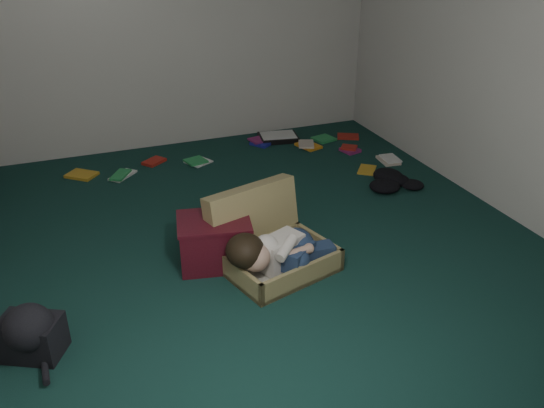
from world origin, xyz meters
TOP-DOWN VIEW (x-y plane):
  - floor at (0.00, 0.00)m, footprint 4.50×4.50m
  - wall_back at (0.00, 2.25)m, footprint 4.50×0.00m
  - wall_front at (0.00, -2.25)m, footprint 4.50×0.00m
  - wall_right at (2.00, 0.00)m, footprint 0.00×4.50m
  - suitcase at (-0.11, -0.36)m, footprint 0.89×0.88m
  - person at (-0.11, -0.55)m, footprint 0.81×0.40m
  - maroon_bin at (-0.47, -0.23)m, footprint 0.58×0.49m
  - backpack at (-1.70, -0.78)m, footprint 0.53×0.49m
  - clothing_pile at (1.44, 0.44)m, footprint 0.45×0.39m
  - paper_tray at (0.89, 1.95)m, footprint 0.47×0.38m
  - book_scatter at (0.60, 1.53)m, footprint 3.14×1.33m

SIDE VIEW (x-z plane):
  - floor at x=0.00m, z-range 0.00..0.00m
  - book_scatter at x=0.60m, z-range 0.00..0.02m
  - paper_tray at x=0.89m, z-range 0.00..0.06m
  - clothing_pile at x=1.44m, z-range 0.00..0.13m
  - backpack at x=-1.70m, z-range 0.00..0.25m
  - suitcase at x=-0.11m, z-range -0.11..0.43m
  - maroon_bin at x=-0.47m, z-range 0.00..0.35m
  - person at x=-0.11m, z-range 0.04..0.37m
  - wall_back at x=0.00m, z-range -0.95..3.55m
  - wall_front at x=0.00m, z-range -0.95..3.55m
  - wall_right at x=2.00m, z-range -0.95..3.55m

